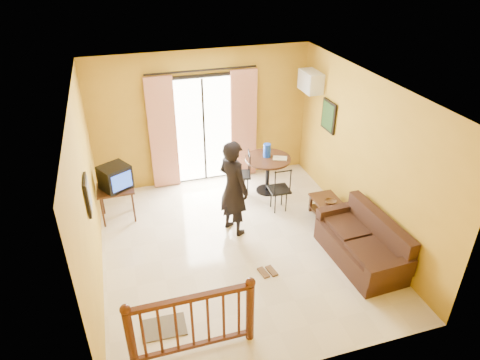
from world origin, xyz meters
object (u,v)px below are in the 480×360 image
object	(u,v)px
television	(115,177)
sofa	(364,245)
standing_person	(233,188)
dining_table	(268,165)
coffee_table	(329,209)

from	to	relation	value
television	sofa	bearing A→B (deg)	-61.81
standing_person	television	bearing A→B (deg)	35.54
dining_table	coffee_table	world-z (taller)	dining_table
sofa	dining_table	bearing A→B (deg)	103.70
television	standing_person	xyz separation A→B (m)	(1.93, -0.99, 0.01)
coffee_table	standing_person	bearing A→B (deg)	172.82
dining_table	standing_person	bearing A→B (deg)	-133.29
dining_table	standing_person	distance (m)	1.55
coffee_table	standing_person	size ratio (longest dim) A/B	0.49
television	sofa	size ratio (longest dim) A/B	0.36
dining_table	coffee_table	distance (m)	1.57
television	dining_table	distance (m)	3.00
standing_person	coffee_table	bearing A→B (deg)	-124.42
dining_table	coffee_table	bearing A→B (deg)	-61.18
dining_table	sofa	bearing A→B (deg)	-73.65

